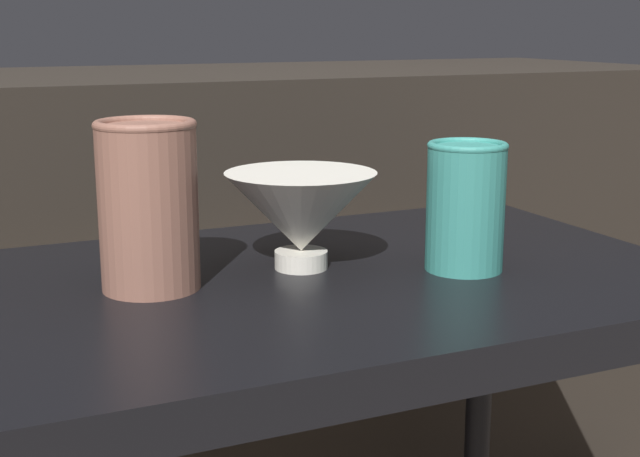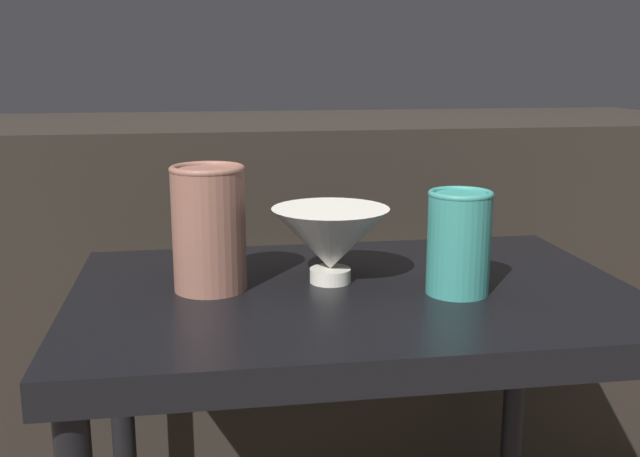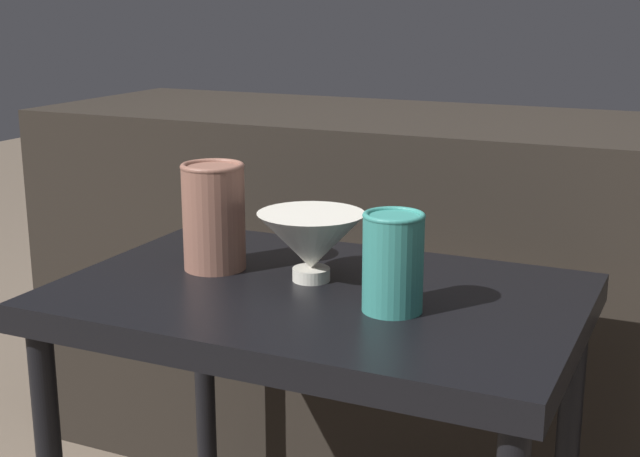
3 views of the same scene
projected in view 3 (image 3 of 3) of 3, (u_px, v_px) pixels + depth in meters
table at (319, 333)px, 1.25m from camera, size 0.71×0.47×0.56m
couch_backdrop at (438, 299)px, 1.78m from camera, size 1.64×0.50×0.73m
bowl at (311, 242)px, 1.25m from camera, size 0.15×0.15×0.10m
vase_textured_left at (214, 215)px, 1.31m from camera, size 0.09×0.09×0.16m
vase_colorful_right at (393, 261)px, 1.13m from camera, size 0.08×0.08×0.13m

